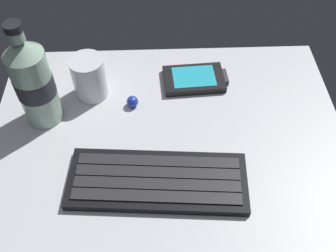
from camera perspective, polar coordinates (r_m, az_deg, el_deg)
ground_plane at (r=69.98cm, az=0.01°, el=-2.20°), size 64.00×48.00×2.80cm
keyboard at (r=63.30cm, az=-1.55°, el=-8.05°), size 29.74×13.15×1.70cm
handheld_device at (r=78.25cm, az=3.93°, el=6.93°), size 13.13×8.33×1.50cm
juice_cup at (r=75.04cm, az=-11.51°, el=6.84°), size 6.40×6.40×8.50cm
water_bottle at (r=69.58cm, az=-19.25°, el=6.19°), size 6.73×6.73×20.80cm
trackball_mouse at (r=73.62cm, az=-5.27°, el=3.63°), size 2.20×2.20×2.20cm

